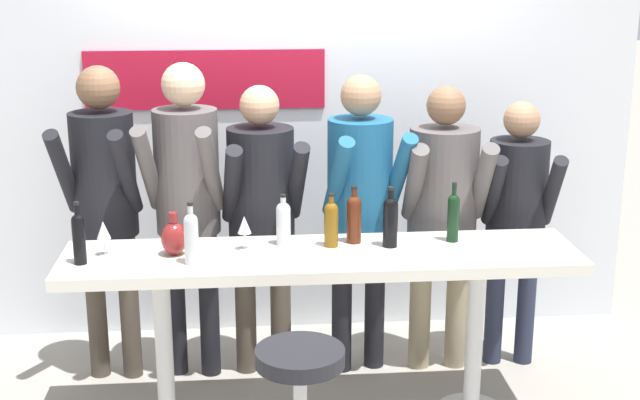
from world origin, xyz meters
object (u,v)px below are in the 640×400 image
(person_center_left, at_px, (261,200))
(person_right, at_px, (517,206))
(person_center, at_px, (360,192))
(wine_glass_0, at_px, (244,226))
(person_left, at_px, (187,186))
(wine_bottle_3, at_px, (283,221))
(wine_bottle_1, at_px, (331,222))
(tasting_table, at_px, (321,277))
(wine_glass_1, at_px, (103,231))
(wine_bottle_2, at_px, (453,215))
(wine_bottle_6, at_px, (191,236))
(wine_bottle_4, at_px, (354,217))
(wine_bottle_0, at_px, (390,219))
(person_far_left, at_px, (104,189))
(person_center_right, at_px, (443,200))
(wine_bottle_5, at_px, (79,236))
(decorative_vase, at_px, (174,238))

(person_center_left, relative_size, person_right, 1.07)
(person_center, distance_m, wine_glass_0, 0.83)
(person_left, relative_size, wine_bottle_3, 6.77)
(wine_bottle_1, bearing_deg, person_left, 146.20)
(tasting_table, height_order, wine_glass_1, wine_glass_1)
(person_center, height_order, wine_glass_0, person_center)
(wine_bottle_2, bearing_deg, wine_bottle_3, 178.90)
(wine_glass_0, bearing_deg, wine_bottle_3, 16.22)
(person_center_left, xyz_separation_m, wine_bottle_1, (0.35, -0.53, 0.02))
(person_center, bearing_deg, wine_bottle_1, -123.35)
(wine_bottle_6, xyz_separation_m, wine_glass_1, (-0.44, 0.16, -0.02))
(wine_bottle_4, bearing_deg, tasting_table, -141.28)
(wine_bottle_1, height_order, wine_glass_1, wine_bottle_1)
(person_left, height_order, wine_bottle_0, person_left)
(person_far_left, height_order, person_center, person_far_left)
(person_center_left, relative_size, wine_glass_1, 9.60)
(tasting_table, height_order, person_center, person_center)
(person_center_right, distance_m, wine_glass_1, 1.91)
(wine_glass_1, bearing_deg, wine_bottle_4, 4.32)
(person_center_left, height_order, person_center_right, person_center_left)
(tasting_table, distance_m, wine_bottle_4, 0.36)
(person_center_right, xyz_separation_m, wine_bottle_1, (-0.69, -0.48, 0.03))
(person_center_right, height_order, wine_bottle_4, person_center_right)
(person_far_left, relative_size, wine_glass_1, 10.27)
(person_right, xyz_separation_m, wine_glass_1, (-2.27, -0.54, 0.08))
(person_center, relative_size, wine_glass_1, 9.91)
(person_center_left, bearing_deg, wine_glass_1, -151.26)
(person_left, height_order, wine_bottle_5, person_left)
(person_center, relative_size, wine_bottle_3, 6.49)
(wine_bottle_1, bearing_deg, person_center, 66.75)
(person_far_left, distance_m, person_center_left, 0.87)
(wine_bottle_4, distance_m, wine_glass_0, 0.57)
(person_center_right, bearing_deg, person_right, 3.52)
(person_right, height_order, wine_bottle_3, person_right)
(person_center_right, xyz_separation_m, wine_glass_1, (-1.83, -0.53, 0.03))
(person_right, bearing_deg, person_left, -174.92)
(tasting_table, relative_size, person_left, 1.43)
(wine_bottle_1, bearing_deg, wine_bottle_2, 2.64)
(person_center_right, xyz_separation_m, wine_bottle_2, (-0.05, -0.45, 0.04))
(wine_bottle_1, height_order, wine_bottle_4, wine_bottle_4)
(person_left, relative_size, person_right, 1.15)
(wine_bottle_1, bearing_deg, wine_bottle_4, 23.29)
(wine_glass_0, distance_m, decorative_vase, 0.36)
(person_left, relative_size, wine_bottle_2, 5.76)
(wine_bottle_0, bearing_deg, person_left, 153.17)
(wine_bottle_6, bearing_deg, person_left, 94.81)
(person_far_left, height_order, person_center_right, person_far_left)
(wine_glass_1, bearing_deg, decorative_vase, -3.77)
(wine_glass_1, distance_m, decorative_vase, 0.35)
(wine_bottle_0, relative_size, wine_bottle_1, 1.13)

